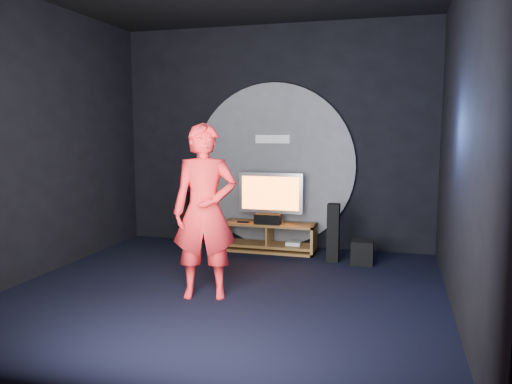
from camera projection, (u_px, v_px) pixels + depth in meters
floor at (223, 292)px, 5.78m from camera, size 5.00×5.00×0.00m
back_wall at (274, 137)px, 7.94m from camera, size 5.00×0.04×3.50m
front_wall at (89, 150)px, 3.17m from camera, size 5.00×0.04×3.50m
left_wall at (33, 140)px, 6.22m from camera, size 0.04×5.00×3.50m
right_wall at (462, 143)px, 4.88m from camera, size 0.04×5.00×3.50m
wall_disc_panel at (273, 165)px, 7.95m from camera, size 2.60×0.11×2.60m
media_console at (270, 239)px, 7.70m from camera, size 1.42×0.45×0.45m
tv at (271, 195)px, 7.68m from camera, size 1.01×0.22×0.76m
center_speaker at (268, 219)px, 7.55m from camera, size 0.40×0.15×0.15m
remote at (243, 222)px, 7.65m from camera, size 0.18×0.05×0.02m
tower_speaker_left at (184, 217)px, 8.37m from camera, size 0.17×0.19×0.83m
tower_speaker_right at (333, 233)px, 7.07m from camera, size 0.17×0.19×0.83m
subwoofer at (362, 252)px, 6.98m from camera, size 0.30×0.30×0.33m
player at (205, 211)px, 5.53m from camera, size 0.81×0.64×1.95m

